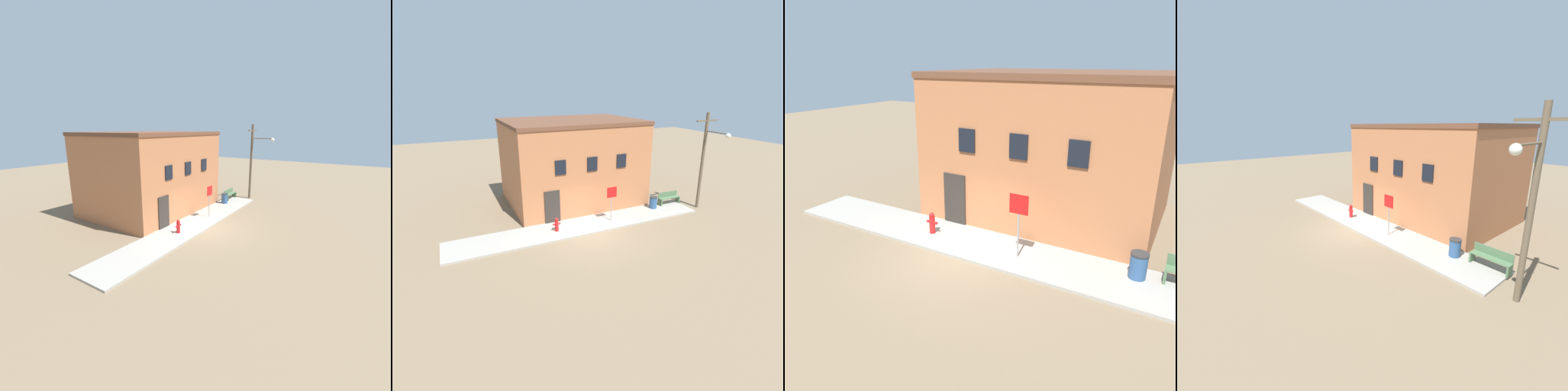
# 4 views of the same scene
# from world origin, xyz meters

# --- Properties ---
(ground_plane) EXTENTS (80.00, 80.00, 0.00)m
(ground_plane) POSITION_xyz_m (0.00, 0.00, 0.00)
(ground_plane) COLOR #7A664C
(sidewalk) EXTENTS (16.20, 2.43, 0.11)m
(sidewalk) POSITION_xyz_m (0.00, 1.21, 0.05)
(sidewalk) COLOR #9E998E
(sidewalk) RESTS_ON ground
(brick_building) EXTENTS (9.31, 7.04, 6.07)m
(brick_building) POSITION_xyz_m (1.24, 5.88, 3.04)
(brick_building) COLOR #B26B42
(brick_building) RESTS_ON ground
(fire_hydrant) EXTENTS (0.47, 0.22, 0.85)m
(fire_hydrant) POSITION_xyz_m (-1.73, 1.10, 0.53)
(fire_hydrant) COLOR red
(fire_hydrant) RESTS_ON sidewalk
(stop_sign) EXTENTS (0.68, 0.06, 2.26)m
(stop_sign) POSITION_xyz_m (1.95, 1.04, 1.69)
(stop_sign) COLOR gray
(stop_sign) RESTS_ON sidewalk
(bench) EXTENTS (1.69, 0.44, 0.86)m
(bench) POSITION_xyz_m (7.31, 1.96, 0.55)
(bench) COLOR #4C6B47
(bench) RESTS_ON sidewalk
(trash_bin) EXTENTS (0.55, 0.55, 0.84)m
(trash_bin) POSITION_xyz_m (5.73, 1.70, 0.53)
(trash_bin) COLOR #2D517F
(trash_bin) RESTS_ON sidewalk
(utility_pole) EXTENTS (1.80, 2.08, 6.68)m
(utility_pole) POSITION_xyz_m (8.90, 0.52, 3.72)
(utility_pole) COLOR brown
(utility_pole) RESTS_ON ground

